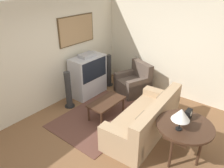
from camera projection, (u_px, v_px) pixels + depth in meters
ground_plane at (112, 137)px, 4.72m from camera, size 12.00×12.00×0.00m
wall_back at (45, 57)px, 5.32m from camera, size 12.00×0.10×2.70m
wall_right at (172, 48)px, 5.96m from camera, size 0.06×12.00×2.70m
area_rug at (101, 117)px, 5.37m from camera, size 2.27×1.63×0.01m
tv at (88, 75)px, 6.19m from camera, size 1.01×0.54×1.24m
couch at (145, 121)px, 4.73m from camera, size 2.15×1.02×0.87m
armchair at (134, 83)px, 6.39m from camera, size 1.05×1.05×0.90m
coffee_table at (107, 103)px, 5.26m from camera, size 0.94×0.49×0.43m
console_table at (185, 128)px, 3.90m from camera, size 1.01×1.01×0.76m
table_lamp at (181, 115)px, 3.62m from camera, size 0.32×0.32×0.41m
mantel_clock at (188, 114)px, 4.00m from camera, size 0.18×0.10×0.19m
speaker_tower_left at (68, 91)px, 5.62m from camera, size 0.27×0.27×0.99m
speaker_tower_right at (109, 71)px, 6.77m from camera, size 0.27×0.27×0.99m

